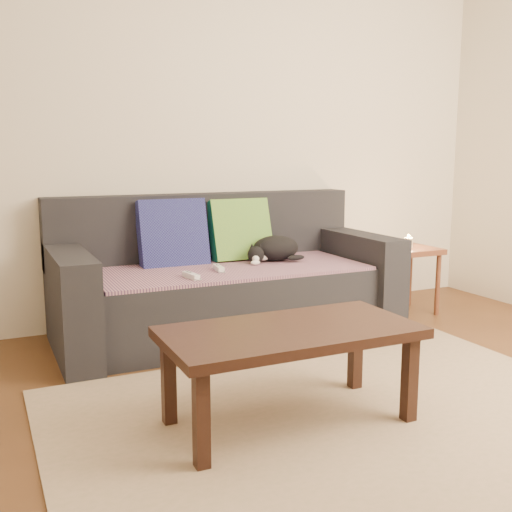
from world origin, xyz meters
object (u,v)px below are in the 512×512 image
Objects in this scene: sofa at (224,285)px; coffee_table at (290,340)px; wii_remote_b at (218,268)px; side_table at (408,259)px; wii_remote_a at (191,276)px; cat at (274,249)px.

sofa is 1.37m from coffee_table.
side_table is (1.48, 0.07, -0.06)m from wii_remote_b.
wii_remote_a reaches higher than coffee_table.
side_table is at bearing -91.58° from wii_remote_a.
sofa reaches higher than wii_remote_a.
cat is 0.88× the size of side_table.
sofa is at bearing 176.14° from side_table.
wii_remote_a is 0.26m from wii_remote_b.
cat is 2.79× the size of wii_remote_b.
cat is (0.35, -0.00, 0.21)m from sofa.
side_table is 2.05m from coffee_table.
side_table is (1.02, -0.09, -0.13)m from cat.
coffee_table is (-1.62, -1.26, -0.02)m from side_table.
coffee_table is (-0.60, -1.35, -0.15)m from cat.
wii_remote_a is (-0.67, -0.30, -0.06)m from cat.
wii_remote_b is (0.22, 0.14, 0.00)m from wii_remote_a.
sofa reaches higher than coffee_table.
side_table reaches higher than wii_remote_b.
cat is 1.48m from coffee_table.
wii_remote_a is 0.32× the size of side_table.
side_table is at bearing 15.09° from cat.
wii_remote_b reaches higher than coffee_table.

